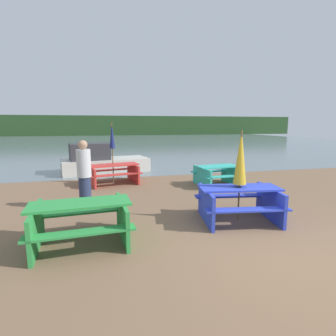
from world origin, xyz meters
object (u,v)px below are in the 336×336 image
object	(u,v)px
umbrella_gold	(241,158)
umbrella_navy	(112,137)
picnic_table_green	(81,219)
picnic_table_teal	(217,173)
boat	(101,162)
picnic_table_blue	(239,200)
person	(84,175)
picnic_table_red	(113,172)

from	to	relation	value
umbrella_gold	umbrella_navy	bearing A→B (deg)	120.15
picnic_table_green	picnic_table_teal	xyz separation A→B (m)	(4.44, 3.86, -0.04)
umbrella_gold	boat	distance (m)	7.92
picnic_table_green	picnic_table_teal	size ratio (longest dim) A/B	1.16
picnic_table_teal	boat	world-z (taller)	boat
picnic_table_green	picnic_table_blue	xyz separation A→B (m)	(3.43, 0.40, 0.00)
picnic_table_green	boat	size ratio (longest dim) A/B	0.46
boat	person	bearing A→B (deg)	-105.06
umbrella_navy	picnic_table_green	bearing A→B (deg)	-98.48
picnic_table_green	picnic_table_blue	distance (m)	3.45
picnic_table_red	picnic_table_blue	bearing A→B (deg)	-59.85
umbrella_gold	person	bearing A→B (deg)	153.41
picnic_table_green	umbrella_gold	bearing A→B (deg)	6.69
picnic_table_blue	person	distance (m)	3.94
picnic_table_green	person	size ratio (longest dim) A/B	1.05
boat	person	size ratio (longest dim) A/B	2.30
umbrella_gold	person	world-z (taller)	umbrella_gold
picnic_table_red	picnic_table_teal	bearing A→B (deg)	-17.44
umbrella_navy	boat	bearing A→B (deg)	99.87
picnic_table_blue	umbrella_gold	bearing A→B (deg)	0.00
boat	picnic_table_blue	bearing A→B (deg)	-77.74
picnic_table_green	umbrella_gold	xyz separation A→B (m)	(3.43, 0.40, 0.99)
boat	picnic_table_green	bearing A→B (deg)	-103.45
picnic_table_teal	boat	bearing A→B (deg)	137.82
umbrella_gold	boat	bearing A→B (deg)	113.48
picnic_table_teal	picnic_table_red	bearing A→B (deg)	162.56
picnic_table_blue	person	world-z (taller)	person
picnic_table_blue	umbrella_navy	size ratio (longest dim) A/B	0.87
picnic_table_blue	picnic_table_red	size ratio (longest dim) A/B	0.95
picnic_table_green	boat	bearing A→B (deg)	87.77
picnic_table_blue	umbrella_navy	xyz separation A→B (m)	(-2.68, 4.61, 1.29)
picnic_table_red	boat	size ratio (longest dim) A/B	0.51
picnic_table_blue	umbrella_navy	world-z (taller)	umbrella_navy
picnic_table_teal	umbrella_gold	xyz separation A→B (m)	(-1.01, -3.45, 1.03)
picnic_table_green	picnic_table_teal	world-z (taller)	picnic_table_green
picnic_table_blue	person	bearing A→B (deg)	153.41
picnic_table_red	person	xyz separation A→B (m)	(-0.82, -2.86, 0.46)
umbrella_gold	boat	size ratio (longest dim) A/B	0.50
umbrella_navy	picnic_table_teal	bearing A→B (deg)	-17.44
umbrella_gold	person	xyz separation A→B (m)	(-3.50, 1.75, -0.55)
picnic_table_teal	picnic_table_blue	bearing A→B (deg)	-106.33
picnic_table_teal	person	distance (m)	4.85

